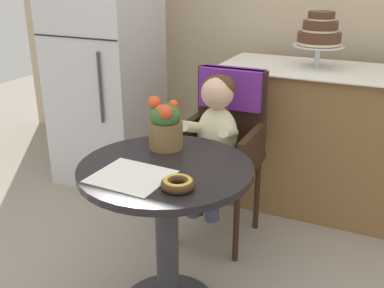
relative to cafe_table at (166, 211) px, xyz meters
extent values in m
cylinder|color=black|center=(0.00, 0.00, 0.20)|extent=(0.72, 0.72, 0.03)
cylinder|color=#333338|center=(0.00, 0.00, -0.16)|extent=(0.10, 0.10, 0.69)
cube|color=#332114|center=(-0.03, 0.65, -0.04)|extent=(0.42, 0.42, 0.04)
cube|color=#332114|center=(-0.03, 0.84, 0.22)|extent=(0.40, 0.04, 0.46)
cube|color=#332114|center=(-0.22, 0.65, 0.08)|extent=(0.04, 0.38, 0.18)
cube|color=#332114|center=(0.16, 0.65, 0.08)|extent=(0.04, 0.38, 0.18)
cube|color=#6B2893|center=(-0.03, 0.84, 0.34)|extent=(0.36, 0.11, 0.22)
cylinder|color=#332114|center=(-0.21, 0.47, -0.28)|extent=(0.03, 0.03, 0.45)
cylinder|color=#332114|center=(0.15, 0.47, -0.28)|extent=(0.03, 0.03, 0.45)
cylinder|color=#332114|center=(-0.21, 0.83, -0.28)|extent=(0.03, 0.03, 0.45)
cylinder|color=#332114|center=(0.15, 0.83, -0.28)|extent=(0.03, 0.03, 0.45)
ellipsoid|color=beige|center=(-0.03, 0.63, 0.14)|extent=(0.22, 0.16, 0.30)
sphere|color=#E0B293|center=(-0.03, 0.62, 0.36)|extent=(0.17, 0.17, 0.17)
ellipsoid|color=#4C2D19|center=(-0.03, 0.64, 0.38)|extent=(0.17, 0.17, 0.14)
cylinder|color=beige|center=(-0.12, 0.55, 0.19)|extent=(0.08, 0.23, 0.13)
sphere|color=#E0B293|center=(-0.11, 0.47, 0.12)|extent=(0.06, 0.06, 0.06)
cylinder|color=beige|center=(0.07, 0.55, 0.19)|extent=(0.08, 0.23, 0.13)
sphere|color=#E0B293|center=(0.06, 0.47, 0.12)|extent=(0.06, 0.06, 0.06)
cylinder|color=#3F4760|center=(-0.08, 0.55, 0.03)|extent=(0.09, 0.22, 0.09)
cylinder|color=#3F4760|center=(-0.08, 0.44, -0.14)|extent=(0.08, 0.08, 0.26)
cylinder|color=#3F4760|center=(0.03, 0.55, 0.03)|extent=(0.09, 0.22, 0.09)
cylinder|color=#3F4760|center=(0.03, 0.44, -0.14)|extent=(0.08, 0.08, 0.26)
cube|color=white|center=(-0.07, -0.15, 0.21)|extent=(0.30, 0.27, 0.00)
torus|color=#4C2D19|center=(0.14, -0.16, 0.23)|extent=(0.13, 0.13, 0.04)
torus|color=gold|center=(0.14, -0.16, 0.24)|extent=(0.11, 0.11, 0.02)
cylinder|color=brown|center=(-0.09, 0.18, 0.27)|extent=(0.15, 0.15, 0.12)
ellipsoid|color=#38662D|center=(-0.09, 0.18, 0.36)|extent=(0.14, 0.14, 0.10)
sphere|color=#E54C23|center=(-0.06, 0.18, 0.36)|extent=(0.06, 0.06, 0.06)
sphere|color=#E54C23|center=(-0.07, 0.22, 0.40)|extent=(0.04, 0.04, 0.04)
sphere|color=#E54C23|center=(-0.11, 0.22, 0.36)|extent=(0.06, 0.06, 0.06)
sphere|color=#E54C23|center=(-0.14, 0.18, 0.41)|extent=(0.06, 0.06, 0.06)
sphere|color=#E54C23|center=(-0.10, 0.16, 0.39)|extent=(0.05, 0.05, 0.05)
sphere|color=#E54C23|center=(-0.06, 0.13, 0.39)|extent=(0.06, 0.06, 0.06)
cube|color=olive|center=(0.55, 1.30, -0.06)|extent=(1.50, 0.56, 0.90)
cube|color=white|center=(0.55, 1.30, 0.39)|extent=(1.56, 0.62, 0.01)
cylinder|color=silver|center=(0.34, 1.30, 0.40)|extent=(0.16, 0.16, 0.01)
cylinder|color=silver|center=(0.34, 1.30, 0.46)|extent=(0.03, 0.03, 0.12)
cylinder|color=silver|center=(0.34, 1.30, 0.53)|extent=(0.30, 0.30, 0.01)
cylinder|color=#4C2D1E|center=(0.34, 1.30, 0.57)|extent=(0.26, 0.25, 0.08)
cylinder|color=beige|center=(0.34, 1.30, 0.54)|extent=(0.26, 0.26, 0.01)
cylinder|color=#4C2D1E|center=(0.34, 1.30, 0.64)|extent=(0.20, 0.20, 0.07)
cylinder|color=beige|center=(0.34, 1.30, 0.61)|extent=(0.21, 0.21, 0.01)
cylinder|color=#4C2D1E|center=(0.34, 1.30, 0.70)|extent=(0.15, 0.15, 0.05)
cylinder|color=beige|center=(0.34, 1.30, 0.68)|extent=(0.16, 0.16, 0.01)
cube|color=silver|center=(-1.05, 1.10, 0.34)|extent=(0.64, 0.60, 1.70)
cube|color=black|center=(-1.05, 0.80, 0.55)|extent=(0.63, 0.01, 0.01)
cylinder|color=#3F3F44|center=(-0.87, 0.79, 0.26)|extent=(0.02, 0.02, 0.45)
camera|label=1|loc=(0.81, -1.50, 0.98)|focal=42.91mm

